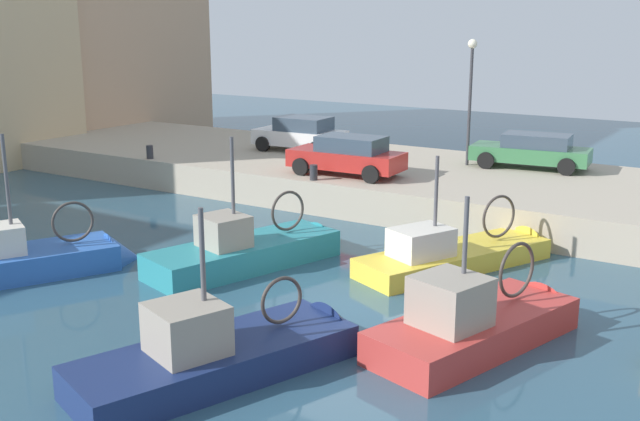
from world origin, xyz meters
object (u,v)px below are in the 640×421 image
(fishing_boat_red, at_px, (483,335))
(parked_car_green, at_px, (532,151))
(fishing_boat_blue, at_px, (41,269))
(mooring_bollard_mid, at_px, (150,152))
(parked_car_red, at_px, (348,155))
(mooring_bollard_south, at_px, (314,172))
(parked_car_white, at_px, (301,134))
(quay_streetlamp, at_px, (471,81))
(fishing_boat_navy, at_px, (233,365))
(fishing_boat_yellow, at_px, (463,261))
(fishing_boat_teal, at_px, (254,261))

(fishing_boat_red, bearing_deg, parked_car_green, 13.80)
(fishing_boat_blue, relative_size, mooring_bollard_mid, 10.28)
(parked_car_red, distance_m, mooring_bollard_mid, 8.70)
(mooring_bollard_south, xyz_separation_m, mooring_bollard_mid, (0.00, 8.00, 0.00))
(parked_car_white, bearing_deg, fishing_boat_red, -133.57)
(fishing_boat_red, bearing_deg, mooring_bollard_south, 50.82)
(quay_streetlamp, bearing_deg, fishing_boat_red, -156.49)
(fishing_boat_navy, bearing_deg, fishing_boat_yellow, -8.31)
(fishing_boat_teal, distance_m, fishing_boat_red, 7.58)
(mooring_bollard_south, bearing_deg, parked_car_red, -22.27)
(parked_car_white, distance_m, quay_streetlamp, 7.80)
(mooring_bollard_mid, bearing_deg, quay_streetlamp, -63.84)
(fishing_boat_teal, distance_m, parked_car_red, 7.64)
(fishing_boat_yellow, height_order, parked_car_white, fishing_boat_yellow)
(fishing_boat_teal, relative_size, fishing_boat_blue, 1.17)
(fishing_boat_navy, distance_m, quay_streetlamp, 17.85)
(parked_car_green, distance_m, quay_streetlamp, 3.53)
(fishing_boat_red, relative_size, fishing_boat_yellow, 0.90)
(parked_car_white, xyz_separation_m, quay_streetlamp, (0.74, -7.35, 2.50))
(fishing_boat_teal, distance_m, parked_car_green, 13.00)
(fishing_boat_navy, distance_m, mooring_bollard_south, 12.89)
(fishing_boat_navy, bearing_deg, parked_car_white, 29.81)
(fishing_boat_navy, bearing_deg, parked_car_red, 21.17)
(fishing_boat_blue, relative_size, parked_car_red, 1.33)
(fishing_boat_red, height_order, fishing_boat_yellow, fishing_boat_red)
(fishing_boat_red, height_order, parked_car_white, fishing_boat_red)
(fishing_boat_blue, relative_size, fishing_boat_red, 0.92)
(fishing_boat_teal, xyz_separation_m, parked_car_green, (12.24, -4.00, 1.78))
(fishing_boat_teal, height_order, fishing_boat_red, fishing_boat_teal)
(fishing_boat_navy, relative_size, mooring_bollard_mid, 12.14)
(quay_streetlamp, bearing_deg, fishing_boat_navy, -173.10)
(fishing_boat_blue, height_order, parked_car_red, fishing_boat_blue)
(fishing_boat_yellow, xyz_separation_m, quay_streetlamp, (8.46, 3.36, 4.33))
(parked_car_red, height_order, quay_streetlamp, quay_streetlamp)
(mooring_bollard_mid, bearing_deg, fishing_boat_navy, -130.36)
(fishing_boat_teal, bearing_deg, fishing_boat_navy, -146.31)
(fishing_boat_red, xyz_separation_m, parked_car_green, (13.86, 3.40, 1.74))
(quay_streetlamp, bearing_deg, fishing_boat_blue, 158.08)
(fishing_boat_red, xyz_separation_m, parked_car_white, (12.44, 13.08, 1.80))
(fishing_boat_red, bearing_deg, parked_car_red, 44.15)
(quay_streetlamp, bearing_deg, parked_car_green, -73.77)
(fishing_boat_navy, height_order, fishing_boat_yellow, fishing_boat_navy)
(fishing_boat_navy, relative_size, fishing_boat_yellow, 0.98)
(fishing_boat_blue, relative_size, quay_streetlamp, 1.17)
(mooring_bollard_south, xyz_separation_m, quay_streetlamp, (5.65, -3.50, 2.98))
(fishing_boat_yellow, xyz_separation_m, parked_car_red, (4.21, 6.29, 1.82))
(parked_car_white, distance_m, mooring_bollard_mid, 6.45)
(mooring_bollard_mid, xyz_separation_m, quay_streetlamp, (5.65, -11.50, 2.98))
(mooring_bollard_south, bearing_deg, quay_streetlamp, -31.80)
(parked_car_white, height_order, mooring_bollard_mid, parked_car_white)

